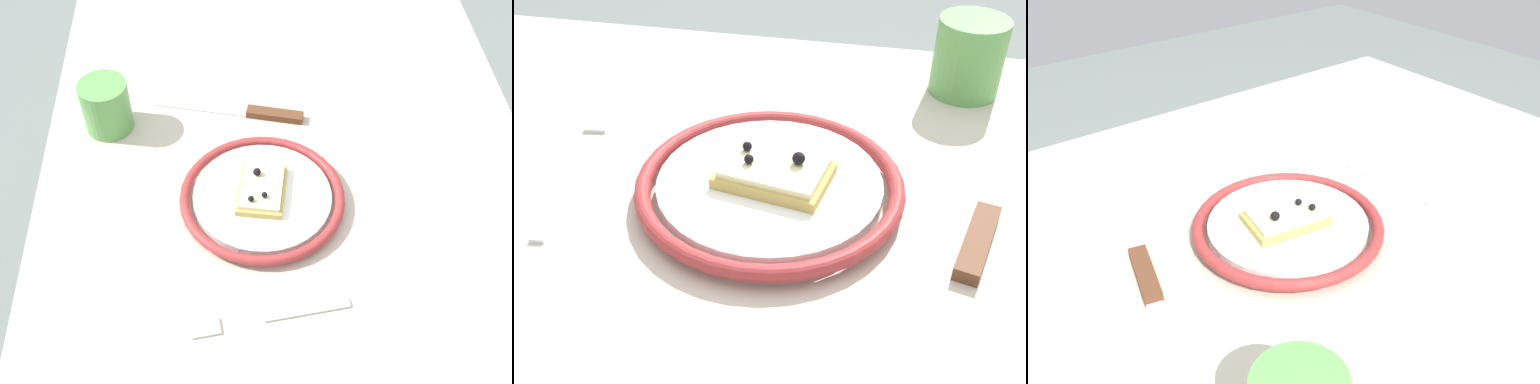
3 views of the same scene
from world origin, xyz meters
The scene contains 5 objects.
dining_table centered at (0.00, 0.00, 0.64)m, with size 1.16×0.74×0.74m.
plate centered at (-0.02, 0.04, 0.75)m, with size 0.23×0.23×0.02m.
pizza_slice_near centered at (-0.02, 0.05, 0.76)m, with size 0.10×0.08×0.03m.
knife centered at (0.16, 0.04, 0.74)m, with size 0.08×0.24×0.01m.
fork centered at (-0.21, 0.05, 0.74)m, with size 0.04×0.20×0.00m.
Camera 3 is at (0.31, 0.46, 1.14)m, focal length 38.18 mm.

